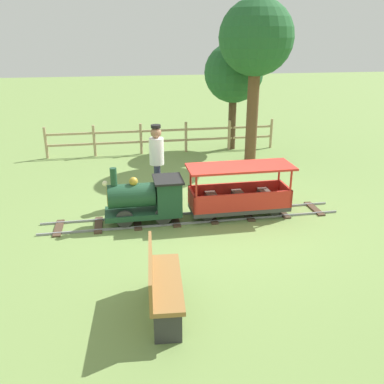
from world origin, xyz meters
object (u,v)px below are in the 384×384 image
at_px(locomotive, 147,198).
at_px(conductor_person, 157,157).
at_px(passenger_car, 239,195).
at_px(park_bench, 162,283).
at_px(oak_tree_distant, 234,74).
at_px(oak_tree_far, 256,40).

bearing_deg(locomotive, conductor_person, -15.67).
bearing_deg(passenger_car, park_bench, 146.25).
height_order(conductor_person, park_bench, conductor_person).
distance_m(passenger_car, oak_tree_distant, 5.37).
relative_size(locomotive, oak_tree_far, 0.34).
bearing_deg(park_bench, conductor_person, -5.08).
height_order(locomotive, passenger_car, locomotive).
xyz_separation_m(passenger_car, oak_tree_far, (3.58, -1.38, 2.75)).
bearing_deg(oak_tree_distant, passenger_car, 166.18).
xyz_separation_m(passenger_car, oak_tree_distant, (4.91, -1.21, 1.82)).
bearing_deg(conductor_person, park_bench, 174.92).
xyz_separation_m(conductor_person, park_bench, (-3.78, 0.34, -0.54)).
relative_size(passenger_car, park_bench, 1.51).
bearing_deg(oak_tree_far, park_bench, 153.06).
height_order(passenger_car, oak_tree_far, oak_tree_far).
relative_size(locomotive, park_bench, 1.09).
height_order(locomotive, park_bench, locomotive).
height_order(locomotive, oak_tree_distant, oak_tree_distant).
xyz_separation_m(locomotive, oak_tree_distant, (4.91, -2.98, 1.76)).
distance_m(park_bench, oak_tree_far, 7.56).
xyz_separation_m(locomotive, oak_tree_far, (3.58, -3.15, 2.69)).
distance_m(conductor_person, park_bench, 3.83).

